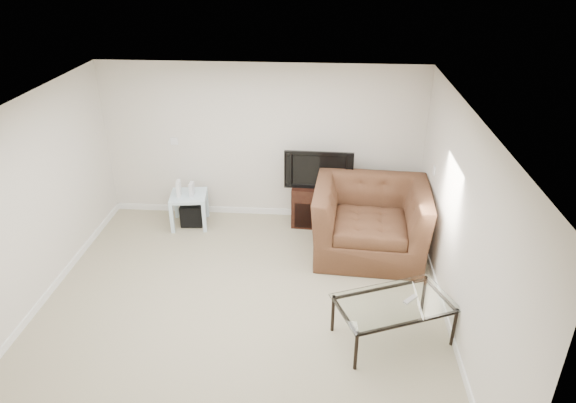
# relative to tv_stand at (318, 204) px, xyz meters

# --- Properties ---
(floor) EXTENTS (5.00, 5.00, 0.00)m
(floor) POSITION_rel_tv_stand_xyz_m (-0.90, -2.28, -0.33)
(floor) COLOR tan
(floor) RESTS_ON ground
(ceiling) EXTENTS (5.00, 5.00, 0.00)m
(ceiling) POSITION_rel_tv_stand_xyz_m (-0.90, -2.28, 2.17)
(ceiling) COLOR white
(ceiling) RESTS_ON ground
(wall_back) EXTENTS (5.00, 0.02, 2.50)m
(wall_back) POSITION_rel_tv_stand_xyz_m (-0.90, 0.22, 0.92)
(wall_back) COLOR silver
(wall_back) RESTS_ON ground
(wall_left) EXTENTS (0.02, 5.00, 2.50)m
(wall_left) POSITION_rel_tv_stand_xyz_m (-3.40, -2.28, 0.92)
(wall_left) COLOR silver
(wall_left) RESTS_ON ground
(wall_right) EXTENTS (0.02, 5.00, 2.50)m
(wall_right) POSITION_rel_tv_stand_xyz_m (1.60, -2.28, 0.92)
(wall_right) COLOR silver
(wall_right) RESTS_ON ground
(plate_back) EXTENTS (0.12, 0.02, 0.12)m
(plate_back) POSITION_rel_tv_stand_xyz_m (-2.30, 0.21, 0.92)
(plate_back) COLOR white
(plate_back) RESTS_ON wall_back
(plate_right_switch) EXTENTS (0.02, 0.09, 0.13)m
(plate_right_switch) POSITION_rel_tv_stand_xyz_m (1.59, -0.68, 0.92)
(plate_right_switch) COLOR white
(plate_right_switch) RESTS_ON wall_right
(plate_right_outlet) EXTENTS (0.02, 0.08, 0.12)m
(plate_right_outlet) POSITION_rel_tv_stand_xyz_m (1.59, -0.98, -0.03)
(plate_right_outlet) COLOR white
(plate_right_outlet) RESTS_ON wall_right
(tv_stand) EXTENTS (0.83, 0.60, 0.67)m
(tv_stand) POSITION_rel_tv_stand_xyz_m (0.00, 0.00, 0.00)
(tv_stand) COLOR black
(tv_stand) RESTS_ON floor
(dvd_player) EXTENTS (0.42, 0.31, 0.06)m
(dvd_player) POSITION_rel_tv_stand_xyz_m (-0.00, -0.04, 0.22)
(dvd_player) COLOR black
(dvd_player) RESTS_ON tv_stand
(television) EXTENTS (0.98, 0.23, 0.60)m
(television) POSITION_rel_tv_stand_xyz_m (-0.00, -0.03, 0.63)
(television) COLOR black
(television) RESTS_ON tv_stand
(side_table) EXTENTS (0.62, 0.62, 0.53)m
(side_table) POSITION_rel_tv_stand_xyz_m (-2.03, -0.23, -0.07)
(side_table) COLOR silver
(side_table) RESTS_ON floor
(subwoofer) EXTENTS (0.37, 0.37, 0.34)m
(subwoofer) POSITION_rel_tv_stand_xyz_m (-2.00, -0.20, -0.15)
(subwoofer) COLOR black
(subwoofer) RESTS_ON floor
(game_console) EXTENTS (0.08, 0.18, 0.24)m
(game_console) POSITION_rel_tv_stand_xyz_m (-2.16, -0.27, 0.32)
(game_console) COLOR white
(game_console) RESTS_ON side_table
(game_case) EXTENTS (0.06, 0.15, 0.21)m
(game_case) POSITION_rel_tv_stand_xyz_m (-1.96, -0.24, 0.30)
(game_case) COLOR silver
(game_case) RESTS_ON side_table
(recliner) EXTENTS (1.65, 1.14, 1.39)m
(recliner) POSITION_rel_tv_stand_xyz_m (0.76, -0.83, 0.36)
(recliner) COLOR brown
(recliner) RESTS_ON floor
(coffee_table) EXTENTS (1.45, 1.15, 0.50)m
(coffee_table) POSITION_rel_tv_stand_xyz_m (0.90, -2.67, -0.08)
(coffee_table) COLOR black
(coffee_table) RESTS_ON floor
(remote) EXTENTS (0.18, 0.18, 0.02)m
(remote) POSITION_rel_tv_stand_xyz_m (1.08, -2.62, 0.18)
(remote) COLOR #B2B2B7
(remote) RESTS_ON coffee_table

